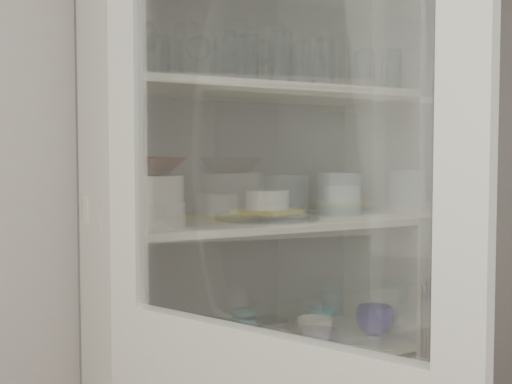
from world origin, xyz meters
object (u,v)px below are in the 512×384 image
yellow_trivet (267,211)px  white_ramekin (267,200)px  cream_bowl (142,188)px  terracotta_bowl (142,166)px  goblet_3 (317,73)px  plate_stack_front (142,214)px  glass_platter (267,216)px  grey_bowl_stack (339,194)px  mug_white (315,335)px  teal_jar (244,328)px  white_canister (124,340)px  plate_stack_back (118,207)px  mug_teal (320,321)px  pantry_cabinet (247,316)px  measuring_cups (175,358)px  goblet_0 (114,54)px  goblet_2 (263,64)px  goblet_1 (198,60)px  mug_blue (375,320)px

yellow_trivet → white_ramekin: (0.00, 0.00, 0.04)m
cream_bowl → terracotta_bowl: terracotta_bowl is taller
goblet_3 → plate_stack_front: (-0.67, -0.16, -0.44)m
plate_stack_front → glass_platter: size_ratio=0.73×
grey_bowl_stack → mug_white: size_ratio=1.34×
teal_jar → plate_stack_front: bearing=-165.3°
white_canister → teal_jar: bearing=-0.4°
plate_stack_back → mug_teal: bearing=-7.8°
pantry_cabinet → teal_jar: bearing=-132.2°
plate_stack_back → measuring_cups: size_ratio=2.11×
teal_jar → white_canister: size_ratio=0.81×
goblet_0 → goblet_2: 0.48m
goblet_1 → goblet_3: (0.44, 0.00, -0.01)m
plate_stack_front → glass_platter: 0.41m
pantry_cabinet → goblet_2: size_ratio=11.08×
mug_blue → teal_jar: bearing=177.6°
goblet_2 → yellow_trivet: goblet_2 is taller
mug_white → white_canister: (-0.54, 0.18, 0.01)m
pantry_cabinet → plate_stack_front: bearing=-162.7°
plate_stack_back → teal_jar: 0.55m
pantry_cabinet → plate_stack_back: bearing=173.7°
white_ramekin → mug_teal: (0.23, 0.05, -0.42)m
measuring_cups → yellow_trivet: bearing=5.8°
pantry_cabinet → white_ramekin: pantry_cabinet is taller
glass_platter → measuring_cups: (-0.31, -0.03, -0.39)m
mug_teal → measuring_cups: 0.55m
plate_stack_front → teal_jar: (0.36, 0.09, -0.39)m
grey_bowl_stack → measuring_cups: bearing=-176.3°
pantry_cabinet → grey_bowl_stack: pantry_cabinet is taller
plate_stack_front → white_canister: size_ratio=1.93×
terracotta_bowl → mug_white: 0.73m
mug_white → measuring_cups: mug_white is taller
goblet_0 → cream_bowl: 0.42m
plate_stack_front → grey_bowl_stack: (0.68, 0.03, 0.04)m
goblet_3 → yellow_trivet: goblet_3 is taller
mug_white → white_canister: size_ratio=0.90×
glass_platter → white_canister: 0.56m
cream_bowl → mug_teal: (0.63, 0.07, -0.46)m
teal_jar → glass_platter: bearing=-55.3°
glass_platter → white_canister: glass_platter is taller
grey_bowl_stack → teal_jar: 0.53m
goblet_2 → terracotta_bowl: bearing=-161.5°
glass_platter → mug_teal: (0.23, 0.05, -0.37)m
glass_platter → cream_bowl: bearing=-176.0°
plate_stack_front → white_canister: bearing=106.2°
mug_blue → white_ramekin: bearing=-174.5°
goblet_0 → glass_platter: size_ratio=0.57×
pantry_cabinet → goblet_2: pantry_cabinet is taller
plate_stack_front → goblet_2: bearing=18.5°
goblet_3 → mug_teal: bearing=-112.4°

